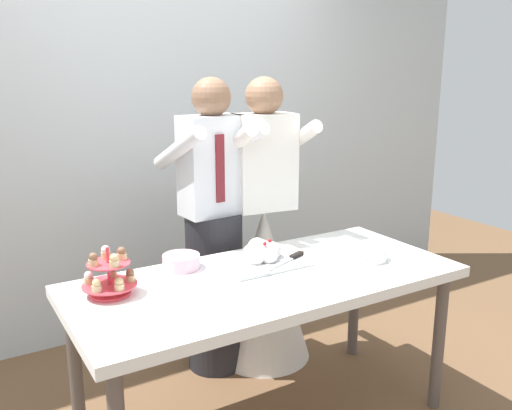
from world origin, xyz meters
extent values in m
cube|color=silver|center=(0.00, 1.38, 1.45)|extent=(5.20, 0.10, 2.90)
cube|color=white|center=(0.00, 0.00, 0.75)|extent=(1.80, 0.80, 0.05)
cylinder|color=#564C47|center=(0.82, -0.32, 0.36)|extent=(0.06, 0.06, 0.72)
cylinder|color=#564C47|center=(-0.82, 0.32, 0.36)|extent=(0.06, 0.06, 0.72)
cylinder|color=#564C47|center=(0.82, 0.32, 0.36)|extent=(0.06, 0.06, 0.72)
cylinder|color=#D83F4C|center=(-0.68, 0.16, 0.78)|extent=(0.17, 0.17, 0.01)
cylinder|color=#D83F4C|center=(-0.68, 0.16, 0.88)|extent=(0.01, 0.01, 0.21)
cylinder|color=#D83F4C|center=(-0.68, 0.16, 0.82)|extent=(0.23, 0.23, 0.01)
cylinder|color=#D1B784|center=(-0.60, 0.15, 0.84)|extent=(0.04, 0.04, 0.03)
sphere|color=brown|center=(-0.60, 0.15, 0.86)|extent=(0.04, 0.04, 0.04)
cylinder|color=#D1B784|center=(-0.65, 0.24, 0.84)|extent=(0.04, 0.04, 0.03)
sphere|color=brown|center=(-0.65, 0.24, 0.86)|extent=(0.04, 0.04, 0.04)
cylinder|color=#D1B784|center=(-0.76, 0.20, 0.84)|extent=(0.04, 0.04, 0.03)
sphere|color=white|center=(-0.76, 0.20, 0.86)|extent=(0.04, 0.04, 0.04)
cylinder|color=#D1B784|center=(-0.75, 0.10, 0.84)|extent=(0.04, 0.04, 0.03)
sphere|color=#D6B27A|center=(-0.75, 0.10, 0.86)|extent=(0.04, 0.04, 0.04)
cylinder|color=#D1B784|center=(-0.67, 0.07, 0.84)|extent=(0.04, 0.04, 0.03)
sphere|color=#D6B27A|center=(-0.67, 0.07, 0.86)|extent=(0.04, 0.04, 0.04)
cylinder|color=#D83F4C|center=(-0.68, 0.16, 0.92)|extent=(0.18, 0.18, 0.01)
cylinder|color=#D1B784|center=(-0.62, 0.17, 0.93)|extent=(0.04, 0.04, 0.03)
sphere|color=brown|center=(-0.62, 0.17, 0.96)|extent=(0.04, 0.04, 0.04)
cylinder|color=#D1B784|center=(-0.67, 0.22, 0.93)|extent=(0.04, 0.04, 0.03)
sphere|color=white|center=(-0.67, 0.22, 0.96)|extent=(0.04, 0.04, 0.04)
cylinder|color=#D1B784|center=(-0.75, 0.15, 0.93)|extent=(0.04, 0.04, 0.03)
sphere|color=brown|center=(-0.75, 0.15, 0.96)|extent=(0.04, 0.04, 0.04)
cylinder|color=#D1B784|center=(-0.68, 0.10, 0.93)|extent=(0.04, 0.04, 0.03)
sphere|color=#D6B27A|center=(-0.68, 0.10, 0.96)|extent=(0.04, 0.04, 0.04)
cube|color=silver|center=(0.06, 0.15, 0.79)|extent=(0.42, 0.31, 0.02)
sphere|color=white|center=(0.12, 0.15, 0.83)|extent=(0.09, 0.09, 0.09)
sphere|color=white|center=(0.08, 0.23, 0.83)|extent=(0.10, 0.10, 0.10)
sphere|color=white|center=(0.02, 0.18, 0.83)|extent=(0.09, 0.09, 0.09)
sphere|color=white|center=(0.01, 0.12, 0.83)|extent=(0.08, 0.08, 0.08)
sphere|color=white|center=(0.07, 0.10, 0.83)|extent=(0.09, 0.09, 0.09)
sphere|color=white|center=(0.06, 0.15, 0.84)|extent=(0.11, 0.11, 0.11)
sphere|color=#B21923|center=(0.11, 0.16, 0.88)|extent=(0.02, 0.02, 0.02)
sphere|color=#2D1938|center=(0.06, 0.18, 0.88)|extent=(0.02, 0.02, 0.02)
sphere|color=#2D1938|center=(0.05, 0.15, 0.89)|extent=(0.02, 0.02, 0.02)
sphere|color=#B21923|center=(0.05, 0.11, 0.89)|extent=(0.02, 0.02, 0.02)
cube|color=silver|center=(0.09, 0.04, 0.80)|extent=(0.22, 0.10, 0.00)
cube|color=black|center=(0.23, 0.09, 0.81)|extent=(0.09, 0.06, 0.02)
cylinder|color=white|center=(0.55, -0.08, 0.78)|extent=(0.17, 0.17, 0.01)
cylinder|color=white|center=(0.55, -0.08, 0.79)|extent=(0.17, 0.17, 0.01)
cylinder|color=white|center=(0.55, -0.08, 0.80)|extent=(0.17, 0.17, 0.01)
cylinder|color=white|center=(0.55, -0.08, 0.81)|extent=(0.17, 0.17, 0.01)
cylinder|color=white|center=(0.55, -0.07, 0.82)|extent=(0.17, 0.17, 0.01)
cylinder|color=white|center=(-0.31, 0.27, 0.78)|extent=(0.24, 0.24, 0.01)
cylinder|color=#EAB7C6|center=(-0.31, 0.27, 0.82)|extent=(0.17, 0.17, 0.07)
cylinder|color=#232328|center=(0.04, 0.63, 0.46)|extent=(0.32, 0.32, 0.92)
cube|color=white|center=(0.04, 0.63, 1.19)|extent=(0.35, 0.23, 0.54)
sphere|color=#8C664C|center=(0.04, 0.63, 1.55)|extent=(0.21, 0.21, 0.21)
cylinder|color=white|center=(-0.16, 0.62, 1.30)|extent=(0.11, 0.49, 0.28)
cylinder|color=white|center=(0.22, 0.65, 1.30)|extent=(0.11, 0.49, 0.28)
cube|color=maroon|center=(0.03, 0.53, 1.19)|extent=(0.05, 0.02, 0.36)
cone|color=white|center=(0.34, 0.59, 0.46)|extent=(0.56, 0.56, 0.92)
cube|color=white|center=(0.34, 0.59, 1.19)|extent=(0.36, 0.24, 0.54)
sphere|color=#997054|center=(0.34, 0.59, 1.55)|extent=(0.21, 0.21, 0.21)
cylinder|color=white|center=(0.17, 0.61, 1.30)|extent=(0.13, 0.49, 0.28)
cylinder|color=white|center=(0.54, 0.57, 1.30)|extent=(0.13, 0.49, 0.28)
camera|label=1|loc=(-1.27, -2.01, 1.70)|focal=38.64mm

